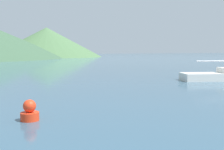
% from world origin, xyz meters
% --- Properties ---
extents(buoy_marker, '(0.63, 0.63, 0.72)m').
position_xyz_m(buoy_marker, '(-4.39, 11.61, 0.30)').
color(buoy_marker, red).
rests_on(buoy_marker, ground_plane).
extents(hill_central, '(31.69, 31.69, 8.39)m').
position_xyz_m(hill_central, '(7.64, 84.42, 4.19)').
color(hill_central, '#476B42').
rests_on(hill_central, ground_plane).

